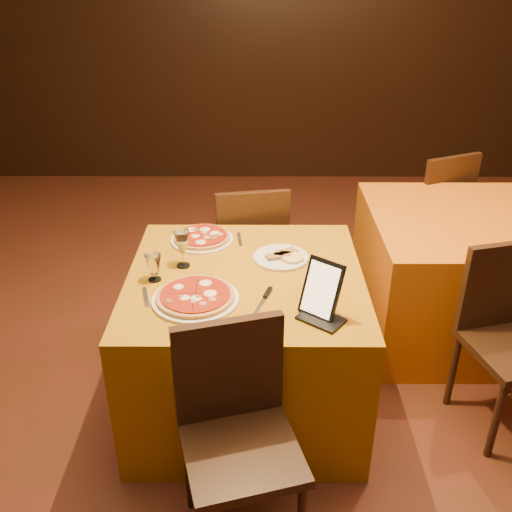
{
  "coord_description": "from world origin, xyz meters",
  "views": [
    {
      "loc": [
        0.04,
        -2.17,
        2.08
      ],
      "look_at": [
        0.03,
        0.12,
        0.86
      ],
      "focal_mm": 40.0,
      "sensor_mm": 36.0,
      "label": 1
    }
  ],
  "objects_px": {
    "chair_main_near": "(242,451)",
    "chair_main_far": "(249,250)",
    "pizza_near": "(195,297)",
    "pizza_far": "(202,238)",
    "wine_glass": "(182,249)",
    "water_glass": "(154,268)",
    "chair_side_far": "(427,210)",
    "side_table": "(459,274)",
    "main_table": "(246,340)",
    "tablet": "(321,289)"
  },
  "relations": [
    {
      "from": "wine_glass",
      "to": "chair_side_far",
      "type": "bearing_deg",
      "value": 40.98
    },
    {
      "from": "chair_main_near",
      "to": "side_table",
      "type": "bearing_deg",
      "value": 33.49
    },
    {
      "from": "main_table",
      "to": "pizza_far",
      "type": "distance_m",
      "value": 0.58
    },
    {
      "from": "chair_main_far",
      "to": "tablet",
      "type": "xyz_separation_m",
      "value": [
        0.32,
        -1.14,
        0.41
      ]
    },
    {
      "from": "main_table",
      "to": "chair_main_far",
      "type": "relative_size",
      "value": 1.21
    },
    {
      "from": "chair_side_far",
      "to": "pizza_far",
      "type": "bearing_deg",
      "value": 12.24
    },
    {
      "from": "chair_main_far",
      "to": "water_glass",
      "type": "bearing_deg",
      "value": 55.09
    },
    {
      "from": "pizza_near",
      "to": "pizza_far",
      "type": "bearing_deg",
      "value": 92.27
    },
    {
      "from": "chair_main_far",
      "to": "water_glass",
      "type": "height_order",
      "value": "chair_main_far"
    },
    {
      "from": "pizza_near",
      "to": "wine_glass",
      "type": "bearing_deg",
      "value": 106.15
    },
    {
      "from": "chair_side_far",
      "to": "wine_glass",
      "type": "height_order",
      "value": "wine_glass"
    },
    {
      "from": "main_table",
      "to": "chair_main_near",
      "type": "bearing_deg",
      "value": -90.0
    },
    {
      "from": "chair_side_far",
      "to": "pizza_far",
      "type": "relative_size",
      "value": 2.8
    },
    {
      "from": "chair_main_near",
      "to": "main_table",
      "type": "bearing_deg",
      "value": 74.54
    },
    {
      "from": "water_glass",
      "to": "side_table",
      "type": "bearing_deg",
      "value": 22.92
    },
    {
      "from": "main_table",
      "to": "pizza_near",
      "type": "relative_size",
      "value": 2.92
    },
    {
      "from": "pizza_near",
      "to": "main_table",
      "type": "bearing_deg",
      "value": 46.67
    },
    {
      "from": "side_table",
      "to": "pizza_near",
      "type": "relative_size",
      "value": 2.92
    },
    {
      "from": "chair_main_near",
      "to": "chair_main_far",
      "type": "relative_size",
      "value": 1.0
    },
    {
      "from": "chair_main_far",
      "to": "water_glass",
      "type": "distance_m",
      "value": 1.03
    },
    {
      "from": "main_table",
      "to": "chair_main_far",
      "type": "distance_m",
      "value": 0.83
    },
    {
      "from": "chair_main_near",
      "to": "pizza_far",
      "type": "distance_m",
      "value": 1.21
    },
    {
      "from": "pizza_far",
      "to": "wine_glass",
      "type": "xyz_separation_m",
      "value": [
        -0.07,
        -0.27,
        0.08
      ]
    },
    {
      "from": "tablet",
      "to": "chair_side_far",
      "type": "bearing_deg",
      "value": 99.78
    },
    {
      "from": "wine_glass",
      "to": "chair_main_far",
      "type": "bearing_deg",
      "value": 68.03
    },
    {
      "from": "chair_main_far",
      "to": "wine_glass",
      "type": "relative_size",
      "value": 4.79
    },
    {
      "from": "side_table",
      "to": "tablet",
      "type": "bearing_deg",
      "value": -133.95
    },
    {
      "from": "chair_main_near",
      "to": "pizza_near",
      "type": "relative_size",
      "value": 2.41
    },
    {
      "from": "side_table",
      "to": "wine_glass",
      "type": "height_order",
      "value": "wine_glass"
    },
    {
      "from": "pizza_far",
      "to": "tablet",
      "type": "relative_size",
      "value": 1.33
    },
    {
      "from": "chair_side_far",
      "to": "pizza_near",
      "type": "distance_m",
      "value": 2.24
    },
    {
      "from": "main_table",
      "to": "chair_side_far",
      "type": "bearing_deg",
      "value": 48.69
    },
    {
      "from": "pizza_near",
      "to": "tablet",
      "type": "relative_size",
      "value": 1.55
    },
    {
      "from": "chair_side_far",
      "to": "pizza_far",
      "type": "xyz_separation_m",
      "value": [
        -1.5,
        -1.09,
        0.31
      ]
    },
    {
      "from": "wine_glass",
      "to": "water_glass",
      "type": "height_order",
      "value": "wine_glass"
    },
    {
      "from": "side_table",
      "to": "chair_side_far",
      "type": "relative_size",
      "value": 1.21
    },
    {
      "from": "wine_glass",
      "to": "main_table",
      "type": "bearing_deg",
      "value": -15.15
    },
    {
      "from": "chair_main_near",
      "to": "water_glass",
      "type": "xyz_separation_m",
      "value": [
        -0.42,
        0.74,
        0.36
      ]
    },
    {
      "from": "chair_main_far",
      "to": "pizza_far",
      "type": "bearing_deg",
      "value": 54.05
    },
    {
      "from": "chair_main_far",
      "to": "pizza_far",
      "type": "relative_size",
      "value": 2.8
    },
    {
      "from": "chair_main_far",
      "to": "chair_side_far",
      "type": "xyz_separation_m",
      "value": [
        1.26,
        0.62,
        0.0
      ]
    },
    {
      "from": "chair_main_far",
      "to": "wine_glass",
      "type": "height_order",
      "value": "wine_glass"
    },
    {
      "from": "side_table",
      "to": "water_glass",
      "type": "distance_m",
      "value": 1.88
    },
    {
      "from": "main_table",
      "to": "water_glass",
      "type": "xyz_separation_m",
      "value": [
        -0.42,
        -0.05,
        0.44
      ]
    },
    {
      "from": "water_glass",
      "to": "pizza_far",
      "type": "bearing_deg",
      "value": 65.79
    },
    {
      "from": "wine_glass",
      "to": "water_glass",
      "type": "relative_size",
      "value": 1.46
    },
    {
      "from": "side_table",
      "to": "chair_main_near",
      "type": "distance_m",
      "value": 1.93
    },
    {
      "from": "main_table",
      "to": "chair_side_far",
      "type": "xyz_separation_m",
      "value": [
        1.26,
        1.44,
        0.08
      ]
    },
    {
      "from": "chair_main_near",
      "to": "chair_main_far",
      "type": "distance_m",
      "value": 1.61
    },
    {
      "from": "chair_main_far",
      "to": "pizza_far",
      "type": "xyz_separation_m",
      "value": [
        -0.23,
        -0.47,
        0.31
      ]
    }
  ]
}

